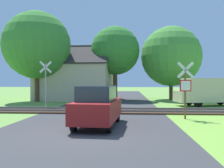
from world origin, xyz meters
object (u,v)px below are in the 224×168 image
tree_right (171,56)px  parked_car (98,106)px  crossing_sign_far (46,81)px  tree_center (115,51)px  tree_left (37,45)px  house (76,81)px  mail_truck (208,91)px  stop_sign_near (185,87)px

tree_right → parked_car: tree_right is taller
crossing_sign_far → tree_center: 10.66m
tree_left → parked_car: (7.65, -13.18, -4.66)m
tree_center → crossing_sign_far: bearing=-116.7°
tree_right → tree_center: (-6.02, -0.62, 0.57)m
house → parked_car: (4.39, -16.13, -1.19)m
tree_center → mail_truck: bearing=-37.8°
crossing_sign_far → house: bearing=72.6°
crossing_sign_far → tree_center: (4.56, 9.06, 3.27)m
stop_sign_near → mail_truck: size_ratio=0.58×
tree_center → mail_truck: (7.83, -6.07, -4.03)m
house → mail_truck: (12.17, -6.38, -0.84)m
crossing_sign_far → tree_left: bearing=99.2°
tree_right → house: bearing=-178.3°
tree_left → tree_right: size_ratio=1.12×
stop_sign_near → tree_right: (1.64, 14.05, 3.01)m
crossing_sign_far → tree_right: bearing=26.4°
tree_left → tree_right: (13.61, 3.26, -0.86)m
stop_sign_near → tree_right: 14.47m
stop_sign_near → mail_truck: (3.46, 7.37, -0.45)m
tree_left → mail_truck: tree_left is taller
tree_center → tree_left: bearing=-160.9°
crossing_sign_far → tree_left: (-3.03, 6.42, 3.56)m
tree_left → tree_right: bearing=13.5°
house → tree_right: 10.68m
tree_right → tree_center: 6.07m
tree_left → mail_truck: (15.42, -3.43, -4.32)m
crossing_sign_far → parked_car: 8.25m
tree_right → mail_truck: (1.81, -6.69, -3.46)m
stop_sign_near → crossing_sign_far: 9.95m
stop_sign_near → tree_right: bearing=-98.3°
stop_sign_near → crossing_sign_far: (-8.93, 4.37, 0.30)m
tree_left → crossing_sign_far: bearing=-64.7°
mail_truck → stop_sign_near: bearing=141.9°
tree_center → mail_truck: tree_center is taller
stop_sign_near → tree_center: bearing=-73.6°
crossing_sign_far → tree_center: bearing=47.2°
stop_sign_near → tree_center: 14.57m
house → crossing_sign_far: bearing=-87.5°
crossing_sign_far → tree_left: size_ratio=0.39×
crossing_sign_far → house: size_ratio=0.41×
tree_right → crossing_sign_far: bearing=-137.5°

